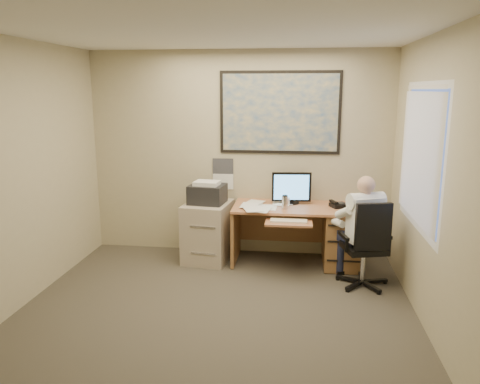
# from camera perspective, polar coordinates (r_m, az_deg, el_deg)

# --- Properties ---
(room_shell) EXTENTS (4.00, 4.50, 2.70)m
(room_shell) POSITION_cam_1_polar(r_m,az_deg,el_deg) (4.05, -4.17, 0.36)
(room_shell) COLOR #3D382F
(room_shell) RESTS_ON ground
(desk) EXTENTS (1.60, 0.97, 1.15)m
(desk) POSITION_cam_1_polar(r_m,az_deg,el_deg) (6.05, 9.98, -4.59)
(desk) COLOR #B7754E
(desk) RESTS_ON ground
(world_map) EXTENTS (1.56, 0.03, 1.06)m
(world_map) POSITION_cam_1_polar(r_m,az_deg,el_deg) (6.13, 4.88, 9.61)
(world_map) COLOR #1E4C93
(world_map) RESTS_ON room_shell
(wall_calendar) EXTENTS (0.28, 0.01, 0.42)m
(wall_calendar) POSITION_cam_1_polar(r_m,az_deg,el_deg) (6.31, -2.08, 2.22)
(wall_calendar) COLOR white
(wall_calendar) RESTS_ON room_shell
(window_blinds) EXTENTS (0.06, 1.40, 1.30)m
(window_blinds) POSITION_cam_1_polar(r_m,az_deg,el_deg) (4.88, 21.19, 3.99)
(window_blinds) COLOR beige
(window_blinds) RESTS_ON room_shell
(filing_cabinet) EXTENTS (0.62, 0.72, 1.05)m
(filing_cabinet) POSITION_cam_1_polar(r_m,az_deg,el_deg) (6.10, -3.94, -4.19)
(filing_cabinet) COLOR #B4A591
(filing_cabinet) RESTS_ON ground
(office_chair) EXTENTS (0.74, 0.74, 1.02)m
(office_chair) POSITION_cam_1_polar(r_m,az_deg,el_deg) (5.50, 14.72, -8.21)
(office_chair) COLOR black
(office_chair) RESTS_ON ground
(person) EXTENTS (0.77, 0.89, 1.26)m
(person) POSITION_cam_1_polar(r_m,az_deg,el_deg) (5.46, 14.93, -4.64)
(person) COLOR white
(person) RESTS_ON office_chair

